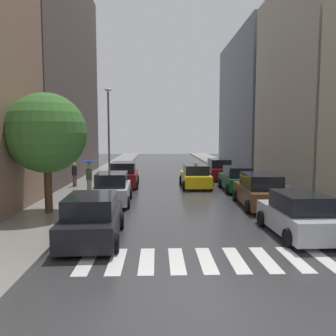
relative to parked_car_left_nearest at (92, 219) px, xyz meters
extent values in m
cube|color=#333336|center=(3.82, 19.36, -0.80)|extent=(28.00, 72.00, 0.04)
cube|color=gray|center=(-2.68, 19.36, -0.70)|extent=(3.00, 72.00, 0.15)
cube|color=gray|center=(10.32, 19.36, -0.70)|extent=(3.00, 72.00, 0.15)
cube|color=silver|center=(0.22, -2.08, -0.77)|extent=(0.45, 2.20, 0.01)
cube|color=silver|center=(1.12, -2.08, -0.77)|extent=(0.45, 2.20, 0.01)
cube|color=silver|center=(2.02, -2.08, -0.77)|extent=(0.45, 2.20, 0.01)
cube|color=silver|center=(2.92, -2.08, -0.77)|extent=(0.45, 2.20, 0.01)
cube|color=silver|center=(3.82, -2.08, -0.77)|extent=(0.45, 2.20, 0.01)
cube|color=silver|center=(4.72, -2.08, -0.77)|extent=(0.45, 2.20, 0.01)
cube|color=silver|center=(5.62, -2.08, -0.77)|extent=(0.45, 2.20, 0.01)
cube|color=silver|center=(6.52, -2.08, -0.77)|extent=(0.45, 2.20, 0.01)
cube|color=silver|center=(7.42, -2.08, -0.77)|extent=(0.45, 2.20, 0.01)
cube|color=#564C47|center=(-7.18, 17.18, 7.97)|extent=(6.00, 17.68, 17.50)
cube|color=#9E9384|center=(14.82, 14.71, 6.97)|extent=(6.00, 12.74, 15.50)
cube|color=slate|center=(14.82, 31.18, 7.16)|extent=(6.00, 18.33, 15.88)
cube|color=black|center=(0.00, 0.06, -0.19)|extent=(2.05, 4.40, 0.82)
cube|color=black|center=(0.01, -0.16, 0.55)|extent=(1.74, 2.44, 0.67)
cylinder|color=black|center=(-1.00, 1.44, -0.46)|extent=(0.25, 0.65, 0.64)
cylinder|color=black|center=(0.87, 1.52, -0.46)|extent=(0.25, 0.65, 0.64)
cylinder|color=black|center=(-0.88, -1.41, -0.46)|extent=(0.25, 0.65, 0.64)
cylinder|color=black|center=(0.99, -1.33, -0.46)|extent=(0.25, 0.65, 0.64)
cube|color=#B2B7BF|center=(-0.14, 6.64, -0.18)|extent=(1.94, 4.16, 0.85)
cube|color=black|center=(-0.13, 6.43, 0.60)|extent=(1.66, 2.31, 0.70)
cylinder|color=black|center=(-1.08, 7.96, -0.46)|extent=(0.24, 0.65, 0.64)
cylinder|color=black|center=(0.72, 8.02, -0.46)|extent=(0.24, 0.65, 0.64)
cylinder|color=black|center=(-0.99, 5.25, -0.46)|extent=(0.24, 0.65, 0.64)
cylinder|color=black|center=(0.81, 5.31, -0.46)|extent=(0.24, 0.65, 0.64)
cube|color=maroon|center=(-0.11, 12.97, -0.16)|extent=(2.02, 4.53, 0.89)
cube|color=black|center=(-0.11, 12.75, 0.65)|extent=(1.74, 2.51, 0.73)
cylinder|color=black|center=(-1.10, 14.43, -0.46)|extent=(0.24, 0.65, 0.64)
cylinder|color=black|center=(0.79, 14.48, -0.46)|extent=(0.24, 0.65, 0.64)
cylinder|color=black|center=(-1.02, 11.47, -0.46)|extent=(0.24, 0.65, 0.64)
cylinder|color=black|center=(0.88, 11.52, -0.46)|extent=(0.24, 0.65, 0.64)
cube|color=#B2B7BF|center=(7.62, 0.39, -0.20)|extent=(1.94, 4.13, 0.81)
cube|color=black|center=(7.63, 0.18, 0.54)|extent=(1.67, 2.29, 0.66)
cylinder|color=black|center=(6.67, 1.71, -0.46)|extent=(0.24, 0.65, 0.64)
cylinder|color=black|center=(8.50, 1.76, -0.46)|extent=(0.24, 0.65, 0.64)
cylinder|color=black|center=(6.75, -0.98, -0.46)|extent=(0.24, 0.65, 0.64)
cube|color=brown|center=(7.72, 5.61, -0.17)|extent=(2.02, 4.78, 0.87)
cube|color=black|center=(7.71, 5.37, 0.62)|extent=(1.73, 2.65, 0.71)
cylinder|color=black|center=(6.83, 7.19, -0.46)|extent=(0.24, 0.65, 0.64)
cylinder|color=black|center=(8.70, 7.14, -0.46)|extent=(0.24, 0.65, 0.64)
cylinder|color=black|center=(6.74, 4.08, -0.46)|extent=(0.24, 0.65, 0.64)
cylinder|color=black|center=(8.61, 4.02, -0.46)|extent=(0.24, 0.65, 0.64)
cube|color=#0C4C2D|center=(7.76, 10.92, -0.20)|extent=(1.83, 4.43, 0.80)
cube|color=black|center=(7.76, 10.70, 0.53)|extent=(1.59, 2.45, 0.66)
cylinder|color=black|center=(6.91, 12.39, -0.46)|extent=(0.23, 0.64, 0.64)
cylinder|color=black|center=(8.66, 12.36, -0.46)|extent=(0.23, 0.64, 0.64)
cylinder|color=black|center=(6.86, 9.49, -0.46)|extent=(0.23, 0.64, 0.64)
cylinder|color=black|center=(8.62, 9.46, -0.46)|extent=(0.23, 0.64, 0.64)
cube|color=maroon|center=(7.59, 16.90, -0.18)|extent=(1.86, 4.38, 0.85)
cube|color=black|center=(7.59, 16.69, 0.60)|extent=(1.63, 2.41, 0.70)
cylinder|color=black|center=(6.68, 18.35, -0.46)|extent=(0.22, 0.64, 0.64)
cylinder|color=black|center=(8.52, 18.34, -0.46)|extent=(0.22, 0.64, 0.64)
cylinder|color=black|center=(6.67, 15.46, -0.46)|extent=(0.22, 0.64, 0.64)
cylinder|color=black|center=(8.51, 15.46, -0.46)|extent=(0.22, 0.64, 0.64)
cube|color=yellow|center=(5.10, 12.54, -0.20)|extent=(1.89, 4.54, 0.80)
cube|color=black|center=(5.10, 12.32, 0.52)|extent=(1.65, 2.50, 0.65)
cube|color=#F2EDCC|center=(5.10, 12.32, 0.94)|extent=(0.20, 0.36, 0.18)
cylinder|color=black|center=(4.16, 14.03, -0.46)|extent=(0.23, 0.64, 0.64)
cylinder|color=black|center=(6.01, 14.04, -0.46)|extent=(0.23, 0.64, 0.64)
cylinder|color=black|center=(4.18, 11.04, -0.46)|extent=(0.23, 0.64, 0.64)
cylinder|color=black|center=(6.03, 11.06, -0.46)|extent=(0.23, 0.64, 0.64)
cylinder|color=brown|center=(-3.49, 12.02, -0.23)|extent=(0.28, 0.28, 0.79)
cylinder|color=black|center=(-3.49, 12.02, 0.48)|extent=(0.36, 0.36, 0.63)
sphere|color=tan|center=(-3.49, 12.02, 0.91)|extent=(0.25, 0.25, 0.25)
cylinder|color=gray|center=(-1.92, 9.21, -0.21)|extent=(0.28, 0.28, 0.84)
cylinder|color=#38513D|center=(-1.92, 9.21, 0.54)|extent=(0.36, 0.36, 0.66)
sphere|color=tan|center=(-1.92, 9.21, 1.00)|extent=(0.26, 0.26, 0.26)
cone|color=navy|center=(-1.92, 9.21, 1.29)|extent=(1.01, 1.01, 0.20)
cylinder|color=#333338|center=(-1.92, 9.21, 0.92)|extent=(0.02, 0.02, 0.75)
cylinder|color=#513823|center=(-2.75, 3.89, 0.45)|extent=(0.36, 0.36, 2.15)
sphere|color=#386E2D|center=(-2.75, 3.89, 3.09)|extent=(3.68, 3.68, 3.68)
cylinder|color=#595B60|center=(-1.73, 16.87, 2.96)|extent=(0.16, 0.16, 7.19)
ellipsoid|color=beige|center=(-1.73, 16.87, 6.71)|extent=(0.60, 0.28, 0.24)
camera|label=1|loc=(2.35, -12.03, 3.01)|focal=36.50mm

